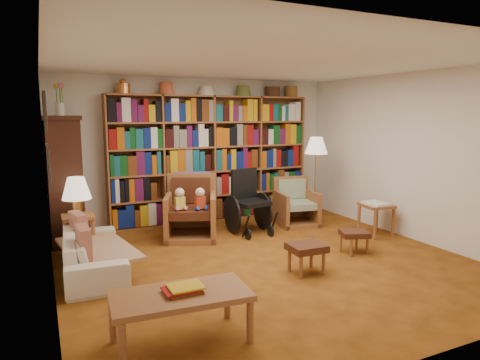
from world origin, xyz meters
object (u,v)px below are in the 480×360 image
sofa (93,252)px  armchair_leather (189,212)px  wheelchair (248,204)px  footstool_b (354,235)px  armchair_sage (294,206)px  side_table_papers (376,209)px  coffee_table (181,299)px  footstool_a (307,249)px  side_table_lamp (79,226)px  floor_lamp (316,149)px

sofa → armchair_leather: armchair_leather is taller
armchair_leather → wheelchair: bearing=-7.8°
armchair_leather → footstool_b: 2.48m
armchair_sage → footstool_b: (-0.11, -1.71, -0.05)m
side_table_papers → footstool_b: size_ratio=1.16×
wheelchair → side_table_papers: size_ratio=1.94×
armchair_sage → coffee_table: 4.17m
sofa → wheelchair: size_ratio=1.66×
footstool_a → footstool_b: footstool_a is taller
wheelchair → footstool_b: (0.83, -1.59, -0.21)m
wheelchair → sofa: bearing=-161.5°
coffee_table → side_table_papers: bearing=25.7°
side_table_lamp → coffee_table: 2.77m
armchair_sage → coffee_table: armchair_sage is taller
sofa → side_table_papers: 4.21m
footstool_b → armchair_leather: bearing=136.1°
floor_lamp → armchair_sage: bearing=167.1°
footstool_b → coffee_table: 3.09m
wheelchair → floor_lamp: bearing=1.7°
side_table_lamp → armchair_sage: armchair_sage is taller
armchair_sage → floor_lamp: floor_lamp is taller
sofa → footstool_a: size_ratio=3.87×
side_table_papers → coffee_table: bearing=-154.3°
side_table_lamp → side_table_papers: bearing=-12.0°
armchair_leather → coffee_table: armchair_leather is taller
side_table_lamp → armchair_leather: 1.63m
sofa → side_table_papers: (4.20, -0.20, 0.16)m
footstool_a → floor_lamp: bearing=52.9°
armchair_sage → wheelchair: wheelchair is taller
armchair_leather → footstool_a: bearing=-69.4°
armchair_leather → side_table_papers: 2.92m
armchair_leather → wheelchair: wheelchair is taller
wheelchair → footstool_a: wheelchair is taller
armchair_sage → armchair_leather: bearing=179.8°
floor_lamp → side_table_papers: floor_lamp is taller
floor_lamp → coffee_table: (-3.32, -2.86, -0.91)m
wheelchair → coffee_table: (-2.00, -2.82, -0.08)m
side_table_lamp → armchair_leather: (1.61, 0.24, -0.02)m
armchair_leather → footstool_b: bearing=-43.9°
footstool_a → coffee_table: size_ratio=0.37×
sofa → floor_lamp: bearing=-74.0°
footstool_b → side_table_papers: bearing=32.1°
armchair_leather → armchair_sage: 1.90m
footstool_a → footstool_b: bearing=19.0°
floor_lamp → side_table_papers: 1.44m
armchair_leather → floor_lamp: floor_lamp is taller
side_table_lamp → coffee_table: size_ratio=0.48×
side_table_papers → footstool_b: bearing=-147.9°
side_table_papers → coffee_table: 4.14m
armchair_sage → side_table_papers: 1.40m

